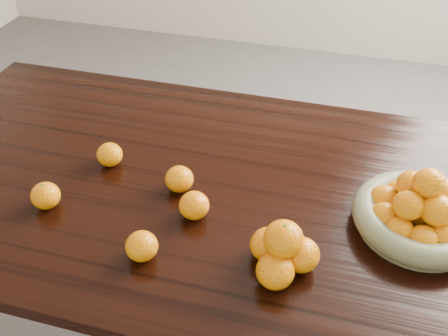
% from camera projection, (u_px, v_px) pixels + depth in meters
% --- Properties ---
extents(dining_table, '(2.00, 1.00, 0.75)m').
position_uv_depth(dining_table, '(227.00, 210.00, 1.43)').
color(dining_table, black).
rests_on(dining_table, ground).
extents(fruit_bowl, '(0.32, 0.32, 0.18)m').
position_uv_depth(fruit_bowl, '(420.00, 213.00, 1.22)').
color(fruit_bowl, '#777B5A').
rests_on(fruit_bowl, dining_table).
extents(orange_pyramid, '(0.16, 0.16, 0.14)m').
position_uv_depth(orange_pyramid, '(282.00, 252.00, 1.12)').
color(orange_pyramid, '#FF9907').
rests_on(orange_pyramid, dining_table).
extents(loose_orange_0, '(0.08, 0.08, 0.07)m').
position_uv_depth(loose_orange_0, '(46.00, 196.00, 1.29)').
color(loose_orange_0, '#FF9907').
rests_on(loose_orange_0, dining_table).
extents(loose_orange_1, '(0.08, 0.08, 0.07)m').
position_uv_depth(loose_orange_1, '(142.00, 246.00, 1.16)').
color(loose_orange_1, '#FF9907').
rests_on(loose_orange_1, dining_table).
extents(loose_orange_2, '(0.08, 0.08, 0.07)m').
position_uv_depth(loose_orange_2, '(194.00, 205.00, 1.26)').
color(loose_orange_2, '#FF9907').
rests_on(loose_orange_2, dining_table).
extents(loose_orange_3, '(0.07, 0.07, 0.07)m').
position_uv_depth(loose_orange_3, '(110.00, 155.00, 1.43)').
color(loose_orange_3, '#FF9907').
rests_on(loose_orange_3, dining_table).
extents(loose_orange_4, '(0.08, 0.08, 0.07)m').
position_uv_depth(loose_orange_4, '(179.00, 179.00, 1.34)').
color(loose_orange_4, '#FF9907').
rests_on(loose_orange_4, dining_table).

